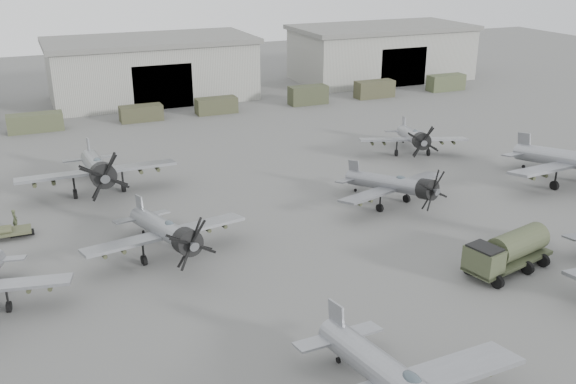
% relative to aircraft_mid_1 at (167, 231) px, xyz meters
% --- Properties ---
extents(ground, '(220.00, 220.00, 0.00)m').
position_rel_aircraft_mid_1_xyz_m(ground, '(9.77, -10.63, -2.16)').
color(ground, '#565653').
rests_on(ground, ground).
extents(hangar_center, '(29.00, 14.80, 8.70)m').
position_rel_aircraft_mid_1_xyz_m(hangar_center, '(9.77, 51.33, 2.21)').
color(hangar_center, '#9D9E94').
rests_on(hangar_center, ground).
extents(hangar_right, '(29.00, 14.80, 8.70)m').
position_rel_aircraft_mid_1_xyz_m(hangar_right, '(47.77, 51.33, 2.21)').
color(hangar_right, '#9D9E94').
rests_on(hangar_right, ground).
extents(support_truck_2, '(6.37, 2.20, 2.15)m').
position_rel_aircraft_mid_1_xyz_m(support_truck_2, '(-6.97, 39.37, -1.09)').
color(support_truck_2, '#43482F').
rests_on(support_truck_2, ground).
extents(support_truck_3, '(5.33, 2.20, 1.97)m').
position_rel_aircraft_mid_1_xyz_m(support_truck_3, '(5.66, 39.37, -1.18)').
color(support_truck_3, '#3B3C27').
rests_on(support_truck_3, ground).
extents(support_truck_4, '(5.43, 2.20, 2.08)m').
position_rel_aircraft_mid_1_xyz_m(support_truck_4, '(15.61, 39.37, -1.12)').
color(support_truck_4, '#3D3F29').
rests_on(support_truck_4, ground).
extents(support_truck_5, '(5.43, 2.20, 2.57)m').
position_rel_aircraft_mid_1_xyz_m(support_truck_5, '(29.00, 39.37, -0.88)').
color(support_truck_5, '#383D28').
rests_on(support_truck_5, ground).
extents(support_truck_6, '(5.80, 2.20, 2.46)m').
position_rel_aircraft_mid_1_xyz_m(support_truck_6, '(39.68, 39.37, -0.93)').
color(support_truck_6, '#3E3E28').
rests_on(support_truck_6, ground).
extents(support_truck_7, '(5.84, 2.20, 2.41)m').
position_rel_aircraft_mid_1_xyz_m(support_truck_7, '(52.26, 39.37, -0.96)').
color(support_truck_7, '#444C31').
rests_on(support_truck_7, ground).
extents(aircraft_mid_1, '(11.99, 10.79, 4.76)m').
position_rel_aircraft_mid_1_xyz_m(aircraft_mid_1, '(0.00, 0.00, 0.00)').
color(aircraft_mid_1, gray).
rests_on(aircraft_mid_1, ground).
extents(aircraft_mid_2, '(11.22, 10.10, 4.48)m').
position_rel_aircraft_mid_1_xyz_m(aircraft_mid_2, '(20.02, 2.03, -0.13)').
color(aircraft_mid_2, gray).
rests_on(aircraft_mid_2, ground).
extents(aircraft_mid_3, '(13.83, 12.44, 5.52)m').
position_rel_aircraft_mid_1_xyz_m(aircraft_mid_3, '(37.84, -0.06, 0.34)').
color(aircraft_mid_3, gray).
rests_on(aircraft_mid_3, ground).
extents(aircraft_far_0, '(13.87, 12.48, 5.59)m').
position_rel_aircraft_mid_1_xyz_m(aircraft_far_0, '(-2.80, 14.72, 0.38)').
color(aircraft_far_0, gray).
rests_on(aircraft_far_0, ground).
extents(aircraft_far_1, '(11.26, 10.17, 4.55)m').
position_rel_aircraft_mid_1_xyz_m(aircraft_far_1, '(29.35, 13.49, -0.10)').
color(aircraft_far_1, '#9A9CA2').
rests_on(aircraft_far_1, ground).
extents(fuel_tanker, '(7.46, 4.40, 2.74)m').
position_rel_aircraft_mid_1_xyz_m(fuel_tanker, '(21.02, -10.77, -0.59)').
color(fuel_tanker, '#3C422B').
rests_on(fuel_tanker, ground).
extents(ground_crew, '(0.59, 0.72, 1.68)m').
position_rel_aircraft_mid_1_xyz_m(ground_crew, '(-9.93, 9.77, -1.32)').
color(ground_crew, '#40482F').
rests_on(ground_crew, ground).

